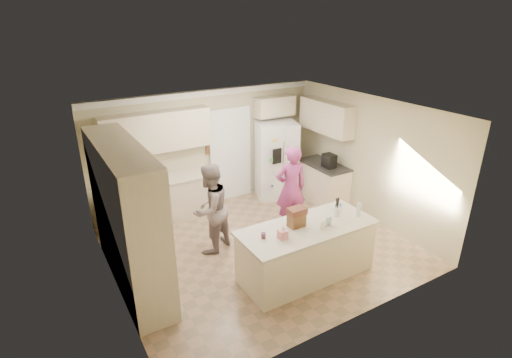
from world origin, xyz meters
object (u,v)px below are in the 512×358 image
dollhouse_body (296,220)px  teen_girl (291,188)px  refrigerator (276,160)px  teen_boy (210,209)px  island_base (306,252)px  tissue_box (283,234)px  coffee_maker (329,161)px  utensil_crock (337,211)px

dollhouse_body → teen_girl: teen_girl is taller
refrigerator → teen_boy: 2.72m
island_base → tissue_box: bearing=-169.7°
coffee_maker → dollhouse_body: coffee_maker is taller
island_base → teen_girl: 1.68m
refrigerator → coffee_maker: 1.26m
coffee_maker → island_base: (-2.05, -1.90, -0.63)m
dollhouse_body → teen_girl: size_ratio=0.15×
island_base → coffee_maker: bearing=42.8°
coffee_maker → tissue_box: bearing=-142.4°
island_base → teen_boy: (-1.02, 1.51, 0.40)m
refrigerator → coffee_maker: size_ratio=6.00×
teen_boy → teen_girl: 1.73m
refrigerator → teen_boy: refrigerator is taller
dollhouse_body → utensil_crock: bearing=-3.6°
dollhouse_body → teen_girl: 1.62m
island_base → tissue_box: 0.79m
teen_boy → dollhouse_body: bearing=95.2°
tissue_box → dollhouse_body: 0.45m
island_base → tissue_box: size_ratio=15.71×
coffee_maker → island_base: 2.87m
refrigerator → teen_girl: refrigerator is taller
teen_girl → coffee_maker: bearing=-149.2°
coffee_maker → teen_boy: size_ratio=0.18×
utensil_crock → teen_girl: (0.06, 1.41, -0.13)m
coffee_maker → utensil_crock: size_ratio=2.00×
utensil_crock → tissue_box: utensil_crock is taller
teen_boy → tissue_box: bearing=79.8°
island_base → teen_boy: teen_boy is taller
utensil_crock → tissue_box: (-1.20, -0.15, -0.00)m
tissue_box → dollhouse_body: size_ratio=0.54×
island_base → dollhouse_body: bearing=146.3°
coffee_maker → utensil_crock: bearing=-127.1°
teen_boy → refrigerator: bearing=-175.4°
utensil_crock → tissue_box: 1.21m
teen_boy → teen_girl: bearing=151.9°
island_base → teen_boy: bearing=124.0°
refrigerator → utensil_crock: bearing=-86.1°
coffee_maker → teen_girl: (-1.34, -0.44, -0.20)m
island_base → teen_boy: size_ratio=1.30×
coffee_maker → dollhouse_body: 2.84m
teen_girl → island_base: bearing=76.8°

